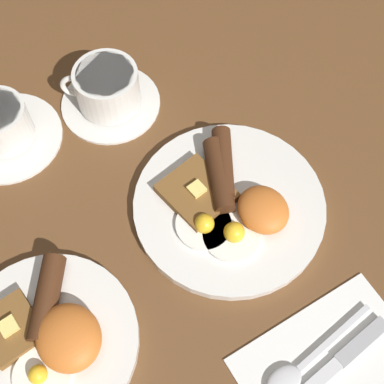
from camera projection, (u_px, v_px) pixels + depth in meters
ground_plane at (229, 208)px, 0.73m from camera, size 3.00×3.00×0.00m
breakfast_plate_near at (229, 203)px, 0.72m from camera, size 0.26×0.26×0.05m
breakfast_plate_far at (49, 338)px, 0.63m from camera, size 0.22×0.22×0.05m
teacup_near at (108, 91)px, 0.79m from camera, size 0.15×0.15×0.07m
teacup_far at (2, 127)px, 0.76m from camera, size 0.16×0.16×0.07m
napkin at (326, 359)px, 0.63m from camera, size 0.13×0.21×0.01m
knife at (340, 361)px, 0.63m from camera, size 0.03×0.17×0.01m
spoon at (295, 372)px, 0.62m from camera, size 0.04×0.17×0.01m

